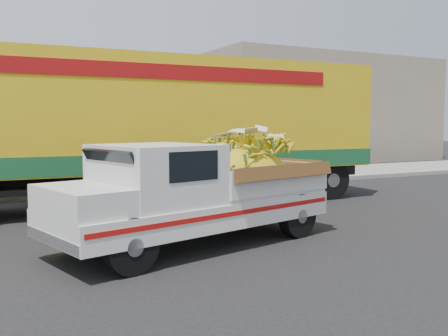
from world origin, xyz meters
TOP-DOWN VIEW (x-y plane):
  - ground at (0.00, 0.00)m, footprint 100.00×100.00m
  - curb at (0.00, 6.40)m, footprint 60.00×0.25m
  - sidewalk at (0.00, 8.50)m, footprint 60.00×4.00m
  - building_right at (14.00, 15.40)m, footprint 14.00×6.00m
  - pickup_truck at (-0.71, -0.36)m, footprint 5.42×3.06m
  - semi_trailer at (-0.09, 3.95)m, footprint 12.03×2.97m

SIDE VIEW (x-z plane):
  - ground at x=0.00m, z-range 0.00..0.00m
  - sidewalk at x=0.00m, z-range 0.00..0.14m
  - curb at x=0.00m, z-range 0.00..0.15m
  - pickup_truck at x=-0.71m, z-range 0.07..1.86m
  - semi_trailer at x=-0.09m, z-range 0.22..4.02m
  - building_right at x=14.00m, z-range 0.00..6.00m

